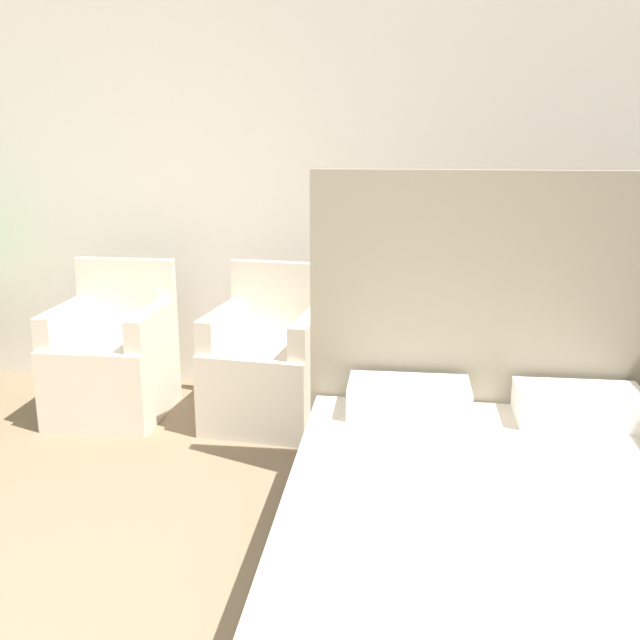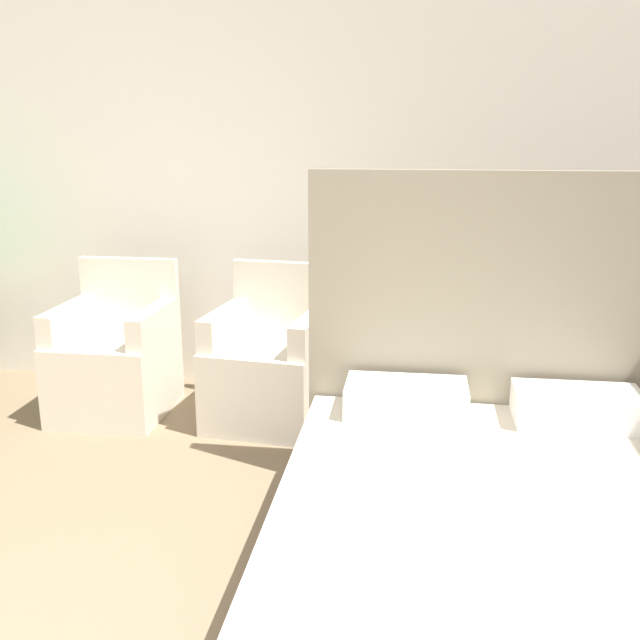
% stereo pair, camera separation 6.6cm
% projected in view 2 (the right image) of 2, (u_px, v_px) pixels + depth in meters
% --- Properties ---
extents(wall_back, '(10.00, 0.06, 2.90)m').
position_uv_depth(wall_back, '(274.00, 165.00, 4.52)').
color(wall_back, silver).
rests_on(wall_back, ground_plane).
extents(bed, '(1.64, 2.05, 1.50)m').
position_uv_depth(bed, '(505.00, 542.00, 2.47)').
color(bed, '#4C4238').
rests_on(bed, ground_plane).
extents(armchair_near_window_left, '(0.63, 0.67, 0.90)m').
position_uv_depth(armchair_near_window_left, '(115.00, 364.00, 4.29)').
color(armchair_near_window_left, beige).
rests_on(armchair_near_window_left, ground_plane).
extents(armchair_near_window_right, '(0.70, 0.74, 0.90)m').
position_uv_depth(armchair_near_window_right, '(269.00, 371.00, 4.16)').
color(armchair_near_window_right, beige).
rests_on(armchair_near_window_right, ground_plane).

